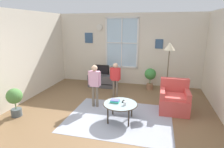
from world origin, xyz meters
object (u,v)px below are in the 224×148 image
object	(u,v)px
remote_near_books	(123,101)
floor_lamp	(169,53)
coffee_table	(120,104)
person_pink_shirt	(95,81)
television	(102,70)
potted_plant_corner	(15,99)
cup	(125,103)
person_red_shirt	(115,76)
tv_stand	(102,81)
potted_plant_by_window	(150,76)
armchair	(174,100)
book_stack	(115,101)

from	to	relation	value
remote_near_books	floor_lamp	size ratio (longest dim) A/B	0.08
coffee_table	remote_near_books	xyz separation A→B (m)	(0.05, 0.12, 0.04)
person_pink_shirt	floor_lamp	bearing A→B (deg)	25.28
floor_lamp	coffee_table	bearing A→B (deg)	-125.94
television	floor_lamp	bearing A→B (deg)	-19.95
television	floor_lamp	world-z (taller)	floor_lamp
person_pink_shirt	potted_plant_corner	bearing A→B (deg)	-149.75
cup	person_red_shirt	distance (m)	1.63
cup	person_pink_shirt	world-z (taller)	person_pink_shirt
tv_stand	potted_plant_corner	distance (m)	3.20
potted_plant_corner	potted_plant_by_window	bearing A→B (deg)	42.73
armchair	potted_plant_by_window	bearing A→B (deg)	113.10
remote_near_books	potted_plant_corner	xyz separation A→B (m)	(-2.71, -0.55, 0.01)
potted_plant_corner	cup	bearing A→B (deg)	7.56
book_stack	person_red_shirt	xyz separation A→B (m)	(-0.31, 1.39, 0.24)
person_pink_shirt	potted_plant_by_window	xyz separation A→B (m)	(1.45, 1.95, -0.26)
potted_plant_by_window	floor_lamp	size ratio (longest dim) A/B	0.43
coffee_table	person_pink_shirt	xyz separation A→B (m)	(-0.86, 0.62, 0.35)
book_stack	person_red_shirt	bearing A→B (deg)	102.74
coffee_table	cup	size ratio (longest dim) A/B	9.72
armchair	remote_near_books	world-z (taller)	armchair
remote_near_books	potted_plant_corner	world-z (taller)	potted_plant_corner
armchair	remote_near_books	bearing A→B (deg)	-150.05
coffee_table	person_red_shirt	distance (m)	1.54
potted_plant_by_window	potted_plant_corner	distance (m)	4.42
person_red_shirt	person_pink_shirt	bearing A→B (deg)	-116.04
person_pink_shirt	person_red_shirt	size ratio (longest dim) A/B	1.07
coffee_table	cup	bearing A→B (deg)	-26.57
tv_stand	potted_plant_corner	size ratio (longest dim) A/B	1.35
coffee_table	cup	world-z (taller)	cup
person_red_shirt	potted_plant_corner	distance (m)	2.90
tv_stand	person_red_shirt	xyz separation A→B (m)	(0.74, -0.96, 0.49)
book_stack	remote_near_books	xyz separation A→B (m)	(0.19, 0.07, -0.02)
person_pink_shirt	potted_plant_by_window	distance (m)	2.44
cup	floor_lamp	xyz separation A→B (m)	(1.01, 1.62, 1.02)
potted_plant_by_window	armchair	bearing A→B (deg)	-66.90
book_stack	remote_near_books	bearing A→B (deg)	20.63
tv_stand	potted_plant_by_window	xyz separation A→B (m)	(1.78, 0.16, 0.27)
remote_near_books	person_red_shirt	xyz separation A→B (m)	(-0.51, 1.32, 0.26)
television	person_pink_shirt	bearing A→B (deg)	-79.39
armchair	potted_plant_by_window	size ratio (longest dim) A/B	1.12
book_stack	armchair	bearing A→B (deg)	28.81
armchair	remote_near_books	xyz separation A→B (m)	(-1.27, -0.73, 0.13)
coffee_table	book_stack	xyz separation A→B (m)	(-0.14, 0.05, 0.06)
coffee_table	person_pink_shirt	size ratio (longest dim) A/B	0.69
armchair	potted_plant_corner	xyz separation A→B (m)	(-3.98, -1.28, 0.14)
tv_stand	armchair	xyz separation A→B (m)	(2.51, -1.55, 0.09)
person_red_shirt	potted_plant_corner	xyz separation A→B (m)	(-2.20, -1.87, -0.25)
cup	potted_plant_by_window	distance (m)	2.67
person_pink_shirt	potted_plant_corner	size ratio (longest dim) A/B	1.64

